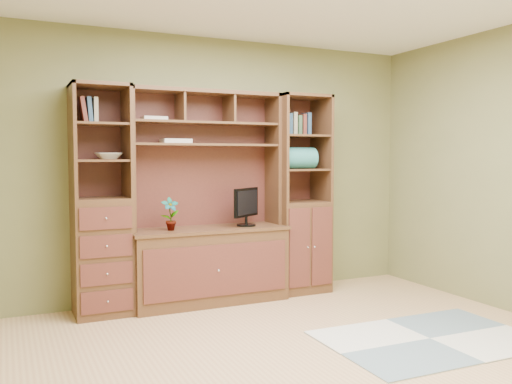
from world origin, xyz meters
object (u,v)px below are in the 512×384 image
left_tower (101,200)px  monitor (246,200)px  right_tower (300,194)px  center_hutch (209,197)px

left_tower → monitor: (1.38, -0.07, -0.04)m
left_tower → right_tower: same height
left_tower → right_tower: (2.02, 0.00, 0.00)m
right_tower → monitor: size_ratio=3.96×
left_tower → center_hutch: bearing=-2.3°
center_hutch → left_tower: size_ratio=1.00×
left_tower → right_tower: bearing=0.0°
center_hutch → left_tower: bearing=177.7°
center_hutch → right_tower: 1.03m
left_tower → monitor: bearing=-3.1°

